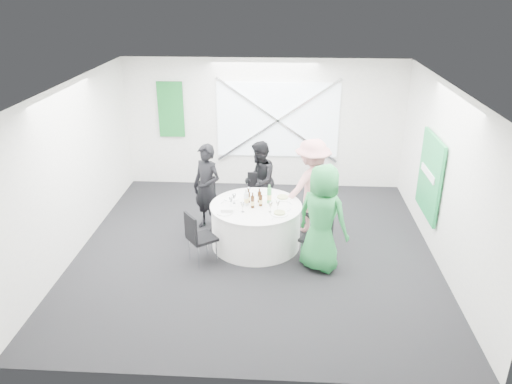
# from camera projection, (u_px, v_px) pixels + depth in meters

# --- Properties ---
(floor) EXTENTS (6.00, 6.00, 0.00)m
(floor) POSITION_uv_depth(u_px,v_px,m) (255.00, 250.00, 8.56)
(floor) COLOR black
(floor) RESTS_ON ground
(ceiling) EXTENTS (6.00, 6.00, 0.00)m
(ceiling) POSITION_uv_depth(u_px,v_px,m) (255.00, 87.00, 7.45)
(ceiling) COLOR white
(ceiling) RESTS_ON wall_back
(wall_back) EXTENTS (6.00, 0.00, 6.00)m
(wall_back) POSITION_uv_depth(u_px,v_px,m) (264.00, 124.00, 10.76)
(wall_back) COLOR silver
(wall_back) RESTS_ON floor
(wall_front) EXTENTS (6.00, 0.00, 6.00)m
(wall_front) POSITION_uv_depth(u_px,v_px,m) (238.00, 276.00, 5.25)
(wall_front) COLOR silver
(wall_front) RESTS_ON floor
(wall_left) EXTENTS (0.00, 6.00, 6.00)m
(wall_left) POSITION_uv_depth(u_px,v_px,m) (73.00, 170.00, 8.17)
(wall_left) COLOR silver
(wall_left) RESTS_ON floor
(wall_right) EXTENTS (0.00, 6.00, 6.00)m
(wall_right) POSITION_uv_depth(u_px,v_px,m) (445.00, 178.00, 7.84)
(wall_right) COLOR silver
(wall_right) RESTS_ON floor
(window_panel) EXTENTS (2.60, 0.03, 1.60)m
(window_panel) POSITION_uv_depth(u_px,v_px,m) (278.00, 120.00, 10.66)
(window_panel) COLOR white
(window_panel) RESTS_ON wall_back
(window_brace_a) EXTENTS (2.63, 0.05, 1.84)m
(window_brace_a) POSITION_uv_depth(u_px,v_px,m) (278.00, 121.00, 10.63)
(window_brace_a) COLOR silver
(window_brace_a) RESTS_ON window_panel
(window_brace_b) EXTENTS (2.63, 0.05, 1.84)m
(window_brace_b) POSITION_uv_depth(u_px,v_px,m) (278.00, 121.00, 10.63)
(window_brace_b) COLOR silver
(window_brace_b) RESTS_ON window_panel
(green_banner) EXTENTS (0.55, 0.04, 1.20)m
(green_banner) POSITION_uv_depth(u_px,v_px,m) (171.00, 110.00, 10.70)
(green_banner) COLOR #136123
(green_banner) RESTS_ON wall_back
(green_sign) EXTENTS (0.05, 1.20, 1.40)m
(green_sign) POSITION_uv_depth(u_px,v_px,m) (430.00, 176.00, 8.47)
(green_sign) COLOR #1A9146
(green_sign) RESTS_ON wall_right
(banquet_table) EXTENTS (1.56, 1.56, 0.76)m
(banquet_table) POSITION_uv_depth(u_px,v_px,m) (256.00, 225.00, 8.59)
(banquet_table) COLOR white
(banquet_table) RESTS_ON floor
(chair_back) EXTENTS (0.42, 0.43, 0.89)m
(chair_back) POSITION_uv_depth(u_px,v_px,m) (258.00, 193.00, 9.54)
(chair_back) COLOR black
(chair_back) RESTS_ON floor
(chair_back_left) EXTENTS (0.58, 0.58, 0.91)m
(chair_back_left) POSITION_uv_depth(u_px,v_px,m) (212.00, 199.00, 9.22)
(chair_back_left) COLOR black
(chair_back_left) RESTS_ON floor
(chair_back_right) EXTENTS (0.52, 0.52, 0.85)m
(chair_back_right) POSITION_uv_depth(u_px,v_px,m) (318.00, 207.00, 8.99)
(chair_back_right) COLOR black
(chair_back_right) RESTS_ON floor
(chair_front_right) EXTENTS (0.57, 0.56, 0.91)m
(chair_front_right) POSITION_uv_depth(u_px,v_px,m) (320.00, 235.00, 7.93)
(chair_front_right) COLOR black
(chair_front_right) RESTS_ON floor
(chair_front_left) EXTENTS (0.57, 0.57, 0.89)m
(chair_front_left) POSITION_uv_depth(u_px,v_px,m) (197.00, 235.00, 7.97)
(chair_front_left) COLOR black
(chair_front_left) RESTS_ON floor
(person_man_back_left) EXTENTS (0.71, 0.64, 1.62)m
(person_man_back_left) POSITION_uv_depth(u_px,v_px,m) (207.00, 188.00, 9.00)
(person_man_back_left) COLOR black
(person_man_back_left) RESTS_ON floor
(person_man_back) EXTENTS (0.41, 0.74, 1.52)m
(person_man_back) POSITION_uv_depth(u_px,v_px,m) (259.00, 181.00, 9.46)
(person_man_back) COLOR black
(person_man_back) RESTS_ON floor
(person_woman_pink) EXTENTS (1.24, 1.04, 1.76)m
(person_woman_pink) POSITION_uv_depth(u_px,v_px,m) (312.00, 187.00, 8.88)
(person_woman_pink) COLOR #D28988
(person_woman_pink) RESTS_ON floor
(person_woman_green) EXTENTS (1.02, 0.92, 1.75)m
(person_woman_green) POSITION_uv_depth(u_px,v_px,m) (322.00, 218.00, 7.72)
(person_woman_green) COLOR #23813C
(person_woman_green) RESTS_ON floor
(plate_back) EXTENTS (0.28, 0.28, 0.01)m
(plate_back) POSITION_uv_depth(u_px,v_px,m) (261.00, 193.00, 8.90)
(plate_back) COLOR white
(plate_back) RESTS_ON banquet_table
(plate_back_left) EXTENTS (0.27, 0.27, 0.01)m
(plate_back_left) POSITION_uv_depth(u_px,v_px,m) (232.00, 198.00, 8.68)
(plate_back_left) COLOR white
(plate_back_left) RESTS_ON banquet_table
(plate_back_right) EXTENTS (0.29, 0.29, 0.04)m
(plate_back_right) POSITION_uv_depth(u_px,v_px,m) (283.00, 198.00, 8.69)
(plate_back_right) COLOR white
(plate_back_right) RESTS_ON banquet_table
(plate_front_right) EXTENTS (0.28, 0.28, 0.04)m
(plate_front_right) POSITION_uv_depth(u_px,v_px,m) (279.00, 213.00, 8.11)
(plate_front_right) COLOR white
(plate_front_right) RESTS_ON banquet_table
(plate_front_left) EXTENTS (0.26, 0.26, 0.01)m
(plate_front_left) POSITION_uv_depth(u_px,v_px,m) (224.00, 213.00, 8.15)
(plate_front_left) COLOR white
(plate_front_left) RESTS_ON banquet_table
(napkin) EXTENTS (0.21, 0.15, 0.06)m
(napkin) POSITION_uv_depth(u_px,v_px,m) (227.00, 210.00, 8.17)
(napkin) COLOR white
(napkin) RESTS_ON plate_front_left
(beer_bottle_a) EXTENTS (0.06, 0.06, 0.25)m
(beer_bottle_a) POSITION_uv_depth(u_px,v_px,m) (248.00, 197.00, 8.50)
(beer_bottle_a) COLOR #391D0A
(beer_bottle_a) RESTS_ON banquet_table
(beer_bottle_b) EXTENTS (0.06, 0.06, 0.25)m
(beer_bottle_b) POSITION_uv_depth(u_px,v_px,m) (259.00, 197.00, 8.52)
(beer_bottle_b) COLOR #391D0A
(beer_bottle_b) RESTS_ON banquet_table
(beer_bottle_c) EXTENTS (0.06, 0.06, 0.25)m
(beer_bottle_c) POSITION_uv_depth(u_px,v_px,m) (261.00, 201.00, 8.37)
(beer_bottle_c) COLOR #391D0A
(beer_bottle_c) RESTS_ON banquet_table
(beer_bottle_d) EXTENTS (0.06, 0.06, 0.27)m
(beer_bottle_d) POSITION_uv_depth(u_px,v_px,m) (253.00, 202.00, 8.30)
(beer_bottle_d) COLOR #391D0A
(beer_bottle_d) RESTS_ON banquet_table
(green_water_bottle) EXTENTS (0.08, 0.08, 0.33)m
(green_water_bottle) POSITION_uv_depth(u_px,v_px,m) (269.00, 196.00, 8.46)
(green_water_bottle) COLOR green
(green_water_bottle) RESTS_ON banquet_table
(clear_water_bottle) EXTENTS (0.08, 0.08, 0.29)m
(clear_water_bottle) POSITION_uv_depth(u_px,v_px,m) (246.00, 199.00, 8.38)
(clear_water_bottle) COLOR silver
(clear_water_bottle) RESTS_ON banquet_table
(wine_glass_a) EXTENTS (0.07, 0.07, 0.17)m
(wine_glass_a) POSITION_uv_depth(u_px,v_px,m) (270.00, 205.00, 8.14)
(wine_glass_a) COLOR white
(wine_glass_a) RESTS_ON banquet_table
(wine_glass_b) EXTENTS (0.07, 0.07, 0.17)m
(wine_glass_b) POSITION_uv_depth(u_px,v_px,m) (234.00, 197.00, 8.46)
(wine_glass_b) COLOR white
(wine_glass_b) RESTS_ON banquet_table
(wine_glass_c) EXTENTS (0.07, 0.07, 0.17)m
(wine_glass_c) POSITION_uv_depth(u_px,v_px,m) (278.00, 204.00, 8.19)
(wine_glass_c) COLOR white
(wine_glass_c) RESTS_ON banquet_table
(wine_glass_d) EXTENTS (0.07, 0.07, 0.17)m
(wine_glass_d) POSITION_uv_depth(u_px,v_px,m) (243.00, 205.00, 8.14)
(wine_glass_d) COLOR white
(wine_glass_d) RESTS_ON banquet_table
(wine_glass_e) EXTENTS (0.07, 0.07, 0.17)m
(wine_glass_e) POSITION_uv_depth(u_px,v_px,m) (249.00, 190.00, 8.72)
(wine_glass_e) COLOR white
(wine_glass_e) RESTS_ON banquet_table
(wine_glass_f) EXTENTS (0.07, 0.07, 0.17)m
(wine_glass_f) POSITION_uv_depth(u_px,v_px,m) (231.00, 200.00, 8.32)
(wine_glass_f) COLOR white
(wine_glass_f) RESTS_ON banquet_table
(fork_a) EXTENTS (0.08, 0.14, 0.01)m
(fork_a) POSITION_uv_depth(u_px,v_px,m) (233.00, 195.00, 8.82)
(fork_a) COLOR silver
(fork_a) RESTS_ON banquet_table
(knife_a) EXTENTS (0.08, 0.14, 0.01)m
(knife_a) POSITION_uv_depth(u_px,v_px,m) (223.00, 202.00, 8.55)
(knife_a) COLOR silver
(knife_a) RESTS_ON banquet_table
(fork_b) EXTENTS (0.15, 0.02, 0.01)m
(fork_b) POSITION_uv_depth(u_px,v_px,m) (265.00, 192.00, 8.94)
(fork_b) COLOR silver
(fork_b) RESTS_ON banquet_table
(knife_b) EXTENTS (0.15, 0.02, 0.01)m
(knife_b) POSITION_uv_depth(u_px,v_px,m) (249.00, 192.00, 8.95)
(knife_b) COLOR silver
(knife_b) RESTS_ON banquet_table
(fork_c) EXTENTS (0.10, 0.13, 0.01)m
(fork_c) POSITION_uv_depth(u_px,v_px,m) (275.00, 218.00, 7.99)
(fork_c) COLOR silver
(fork_c) RESTS_ON banquet_table
(knife_c) EXTENTS (0.11, 0.13, 0.01)m
(knife_c) POSITION_uv_depth(u_px,v_px,m) (288.00, 211.00, 8.22)
(knife_c) COLOR silver
(knife_c) RESTS_ON banquet_table
(fork_d) EXTENTS (0.09, 0.14, 0.01)m
(fork_d) POSITION_uv_depth(u_px,v_px,m) (289.00, 203.00, 8.52)
(fork_d) COLOR silver
(fork_d) RESTS_ON banquet_table
(knife_d) EXTENTS (0.09, 0.14, 0.01)m
(knife_d) POSITION_uv_depth(u_px,v_px,m) (279.00, 195.00, 8.81)
(knife_d) COLOR silver
(knife_d) RESTS_ON banquet_table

